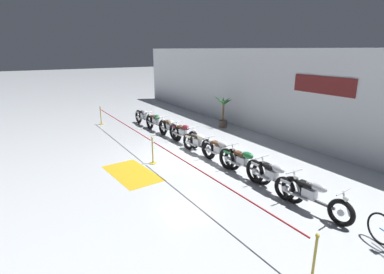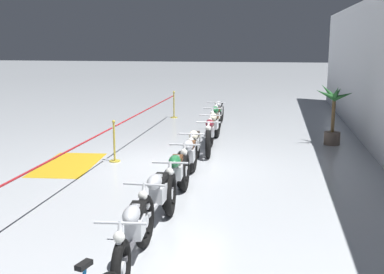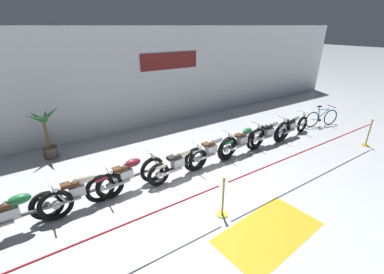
{
  "view_description": "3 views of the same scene",
  "coord_description": "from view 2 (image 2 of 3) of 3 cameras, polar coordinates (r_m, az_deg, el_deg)",
  "views": [
    {
      "loc": [
        9.87,
        -5.73,
        4.15
      ],
      "look_at": [
        0.25,
        0.13,
        0.84
      ],
      "focal_mm": 28.0,
      "sensor_mm": 36.0,
      "label": 1
    },
    {
      "loc": [
        11.26,
        2.41,
        2.95
      ],
      "look_at": [
        1.22,
        0.67,
        0.92
      ],
      "focal_mm": 45.0,
      "sensor_mm": 36.0,
      "label": 2
    },
    {
      "loc": [
        -3.26,
        -5.2,
        4.2
      ],
      "look_at": [
        0.84,
        0.98,
        0.97
      ],
      "focal_mm": 24.0,
      "sensor_mm": 36.0,
      "label": 3
    }
  ],
  "objects": [
    {
      "name": "ground_plane",
      "position": [
        11.89,
        -2.18,
        -3.13
      ],
      "size": [
        120.0,
        120.0,
        0.0
      ],
      "primitive_type": "plane",
      "color": "#B2B7BC"
    },
    {
      "name": "motorcycle_silver_0",
      "position": [
        17.03,
        3.18,
        2.86
      ],
      "size": [
        2.35,
        0.62,
        0.96
      ],
      "color": "black",
      "rests_on": "ground"
    },
    {
      "name": "motorcycle_green_1",
      "position": [
        15.6,
        2.83,
        2.14
      ],
      "size": [
        2.41,
        0.62,
        0.97
      ],
      "color": "black",
      "rests_on": "ground"
    },
    {
      "name": "motorcycle_cream_2",
      "position": [
        14.26,
        2.58,
        1.2
      ],
      "size": [
        2.21,
        0.62,
        0.95
      ],
      "color": "black",
      "rests_on": "ground"
    },
    {
      "name": "motorcycle_maroon_3",
      "position": [
        13.04,
        2.12,
        0.32
      ],
      "size": [
        2.3,
        0.62,
        0.97
      ],
      "color": "black",
      "rests_on": "ground"
    },
    {
      "name": "motorcycle_cream_4",
      "position": [
        11.6,
        0.25,
        -1.17
      ],
      "size": [
        2.13,
        0.62,
        0.93
      ],
      "color": "black",
      "rests_on": "ground"
    },
    {
      "name": "motorcycle_silver_5",
      "position": [
        10.32,
        -0.37,
        -2.62
      ],
      "size": [
        2.23,
        0.62,
        0.97
      ],
      "color": "black",
      "rests_on": "ground"
    },
    {
      "name": "motorcycle_green_6",
      "position": [
        9.04,
        -1.94,
        -4.67
      ],
      "size": [
        2.39,
        0.62,
        0.96
      ],
      "color": "black",
      "rests_on": "ground"
    },
    {
      "name": "motorcycle_silver_7",
      "position": [
        7.78,
        -4.13,
        -7.3
      ],
      "size": [
        2.33,
        0.62,
        0.97
      ],
      "color": "black",
      "rests_on": "ground"
    },
    {
      "name": "motorcycle_silver_8",
      "position": [
        6.57,
        -6.85,
        -11.19
      ],
      "size": [
        2.33,
        0.62,
        0.93
      ],
      "color": "black",
      "rests_on": "ground"
    },
    {
      "name": "potted_palm_left_of_row",
      "position": [
        14.46,
        16.35,
        2.37
      ],
      "size": [
        1.12,
        1.08,
        1.79
      ],
      "color": "brown",
      "rests_on": "ground"
    },
    {
      "name": "stanchion_far_left",
      "position": [
        13.53,
        -7.07,
        1.87
      ],
      "size": [
        14.24,
        0.28,
        1.05
      ],
      "color": "gold",
      "rests_on": "ground"
    },
    {
      "name": "stanchion_mid_left",
      "position": [
        12.13,
        -9.18,
        -1.25
      ],
      "size": [
        0.28,
        0.28,
        1.05
      ],
      "color": "gold",
      "rests_on": "ground"
    },
    {
      "name": "floor_banner",
      "position": [
        12.14,
        -14.44,
        -3.16
      ],
      "size": [
        2.55,
        1.51,
        0.01
      ],
      "primitive_type": "cube",
      "rotation": [
        0.0,
        0.0,
        0.09
      ],
      "color": "#B78E19",
      "rests_on": "ground"
    }
  ]
}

